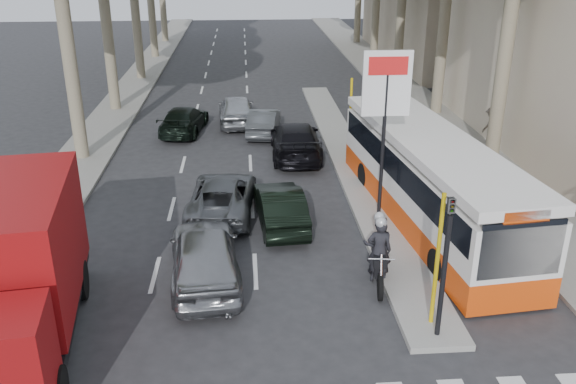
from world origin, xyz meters
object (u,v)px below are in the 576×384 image
(silver_hatchback, at_px, (205,255))
(dark_hatchback, at_px, (280,206))
(motorcycle, at_px, (378,249))
(city_bus, at_px, (430,178))
(red_truck, at_px, (9,272))

(silver_hatchback, xyz_separation_m, dark_hatchback, (2.25, 3.36, -0.13))
(dark_hatchback, height_order, motorcycle, motorcycle)
(dark_hatchback, relative_size, motorcycle, 1.72)
(dark_hatchback, height_order, city_bus, city_bus)
(city_bus, bearing_deg, silver_hatchback, -161.21)
(silver_hatchback, distance_m, city_bus, 7.81)
(dark_hatchback, distance_m, city_bus, 4.90)
(red_truck, bearing_deg, motorcycle, 7.33)
(dark_hatchback, bearing_deg, motorcycle, 119.67)
(silver_hatchback, distance_m, motorcycle, 4.70)
(silver_hatchback, relative_size, dark_hatchback, 1.15)
(dark_hatchback, bearing_deg, red_truck, 38.73)
(red_truck, height_order, motorcycle, red_truck)
(city_bus, bearing_deg, motorcycle, -130.08)
(dark_hatchback, distance_m, red_truck, 8.76)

